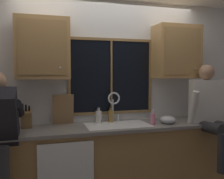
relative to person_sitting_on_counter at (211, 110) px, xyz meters
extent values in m
cube|color=silver|center=(-1.20, 0.63, 0.17)|extent=(5.68, 0.12, 2.55)
cube|color=black|center=(-1.16, 0.56, 0.42)|extent=(1.10, 0.02, 0.95)
cube|color=olive|center=(-1.16, 0.55, 0.91)|extent=(1.17, 0.02, 0.04)
cube|color=olive|center=(-1.16, 0.55, -0.07)|extent=(1.17, 0.02, 0.04)
cube|color=olive|center=(-1.73, 0.55, 0.42)|extent=(0.03, 0.02, 0.95)
cube|color=olive|center=(-0.60, 0.55, 0.42)|extent=(0.03, 0.02, 0.95)
cube|color=olive|center=(-1.16, 0.55, 0.42)|extent=(0.02, 0.02, 0.95)
cube|color=#A07744|center=(-1.20, 0.28, -0.66)|extent=(3.28, 0.58, 0.88)
cube|color=slate|center=(-1.20, 0.26, -0.20)|extent=(3.34, 0.62, 0.04)
cube|color=white|center=(-1.84, -0.04, -0.65)|extent=(0.60, 0.02, 0.74)
cube|color=#B2844C|center=(-2.05, 0.41, 0.76)|extent=(0.62, 0.33, 0.72)
cube|color=#9D7443|center=(-2.05, 0.23, 0.76)|extent=(0.54, 0.01, 0.62)
sphere|color=#B2B2B7|center=(-1.87, 0.23, 0.53)|extent=(0.02, 0.02, 0.02)
cube|color=#B2844C|center=(-0.28, 0.41, 0.76)|extent=(0.62, 0.33, 0.72)
cube|color=#9D7443|center=(-0.28, 0.23, 0.76)|extent=(0.54, 0.01, 0.62)
sphere|color=#B2B2B7|center=(-0.09, 0.23, 0.53)|extent=(0.02, 0.02, 0.02)
cube|color=silver|center=(-1.16, 0.27, -0.19)|extent=(0.80, 0.46, 0.02)
cube|color=beige|center=(-1.36, 0.27, -0.29)|extent=(0.36, 0.42, 0.20)
cube|color=beige|center=(-0.96, 0.27, -0.29)|extent=(0.36, 0.42, 0.20)
cube|color=silver|center=(-1.16, 0.27, -0.29)|extent=(0.04, 0.42, 0.20)
cylinder|color=silver|center=(-1.16, 0.49, -0.03)|extent=(0.03, 0.03, 0.30)
torus|color=silver|center=(-1.16, 0.43, 0.14)|extent=(0.16, 0.02, 0.16)
cylinder|color=silver|center=(-1.08, 0.49, -0.13)|extent=(0.03, 0.03, 0.09)
cylinder|color=black|center=(-2.31, 0.13, 0.08)|extent=(0.09, 0.52, 0.26)
cylinder|color=#262628|center=(-0.09, -0.12, -0.20)|extent=(0.14, 0.43, 0.16)
cylinder|color=#262628|center=(0.09, -0.12, -0.20)|extent=(0.14, 0.43, 0.16)
cylinder|color=#262628|center=(-0.09, -0.34, -0.45)|extent=(0.11, 0.11, 0.46)
cube|color=beige|center=(0.00, 0.10, 0.10)|extent=(0.44, 0.29, 0.56)
sphere|color=#A57A5B|center=(0.00, 0.10, 0.48)|extent=(0.20, 0.20, 0.20)
cylinder|color=beige|center=(-0.23, 0.05, 0.02)|extent=(0.08, 0.20, 0.47)
cylinder|color=beige|center=(0.23, 0.05, 0.02)|extent=(0.08, 0.20, 0.47)
cube|color=olive|center=(-2.25, 0.38, -0.08)|extent=(0.12, 0.18, 0.25)
cylinder|color=black|center=(-2.29, 0.32, 0.07)|extent=(0.02, 0.05, 0.09)
cylinder|color=black|center=(-2.25, 0.33, 0.07)|extent=(0.02, 0.04, 0.08)
cylinder|color=black|center=(-2.22, 0.33, 0.06)|extent=(0.02, 0.04, 0.06)
cube|color=#997047|center=(-1.82, 0.48, 0.01)|extent=(0.26, 0.10, 0.38)
ellipsoid|color=#B7B7BC|center=(-0.51, 0.17, -0.14)|extent=(0.21, 0.21, 0.11)
cylinder|color=pink|center=(-0.73, 0.17, -0.11)|extent=(0.06, 0.06, 0.14)
cylinder|color=silver|center=(-0.73, 0.17, -0.02)|extent=(0.02, 0.02, 0.04)
cylinder|color=silver|center=(-0.73, 0.15, 0.01)|extent=(0.01, 0.04, 0.01)
cylinder|color=silver|center=(-1.37, 0.43, -0.10)|extent=(0.08, 0.08, 0.16)
cylinder|color=#B3AFA7|center=(-1.37, 0.43, 0.00)|extent=(0.03, 0.03, 0.04)
cylinder|color=black|center=(-1.37, 0.43, 0.02)|extent=(0.04, 0.04, 0.01)
cylinder|color=olive|center=(-1.20, 0.47, -0.11)|extent=(0.06, 0.06, 0.15)
cylinder|color=brown|center=(-1.20, 0.47, -0.01)|extent=(0.03, 0.03, 0.04)
cylinder|color=black|center=(-1.20, 0.47, 0.01)|extent=(0.03, 0.03, 0.01)
camera|label=1|loc=(-2.09, -2.69, 0.47)|focal=40.00mm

